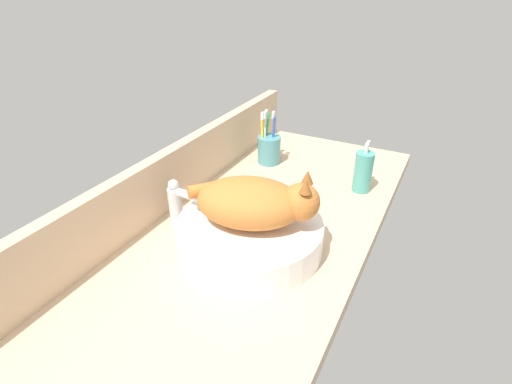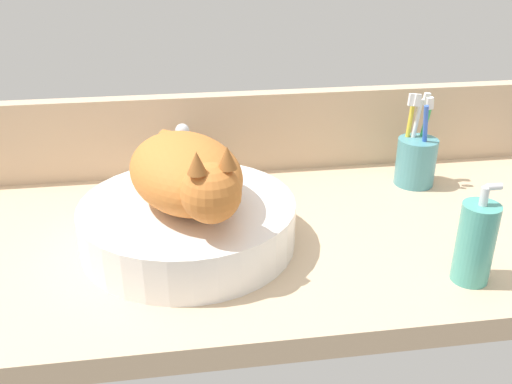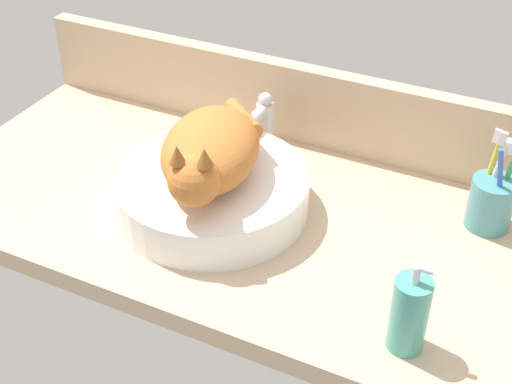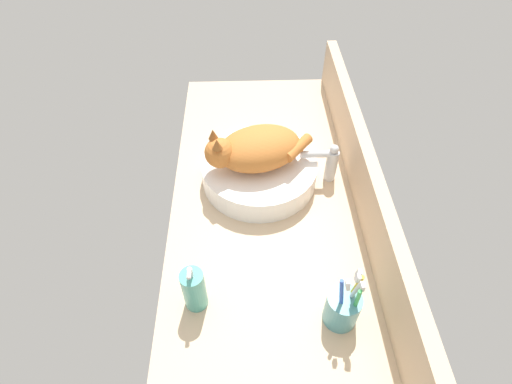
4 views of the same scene
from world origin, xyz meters
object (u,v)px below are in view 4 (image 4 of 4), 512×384
object	(u,v)px
cat	(255,149)
soap_dispenser	(194,289)
sink_basin	(259,171)
faucet	(328,161)
toothbrush_cup	(343,308)

from	to	relation	value
cat	soap_dispenser	xyz separation A→B (cm)	(41.14, -15.70, -6.92)
sink_basin	soap_dispenser	xyz separation A→B (cm)	(41.60, -16.99, 2.65)
cat	soap_dispenser	world-z (taller)	cat
faucet	sink_basin	bearing A→B (deg)	-90.39
sink_basin	toothbrush_cup	bearing A→B (deg)	20.37
cat	toothbrush_cup	distance (cm)	50.63
sink_basin	cat	distance (cm)	9.67
sink_basin	soap_dispenser	world-z (taller)	soap_dispenser
sink_basin	cat	xyz separation A→B (cm)	(0.45, -1.29, 9.58)
soap_dispenser	toothbrush_cup	size ratio (longest dim) A/B	0.85
faucet	soap_dispenser	bearing A→B (deg)	-42.61
faucet	soap_dispenser	world-z (taller)	soap_dispenser
sink_basin	faucet	bearing A→B (deg)	89.61
soap_dispenser	cat	bearing A→B (deg)	159.11
cat	faucet	xyz separation A→B (cm)	(-0.31, 22.43, -6.09)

